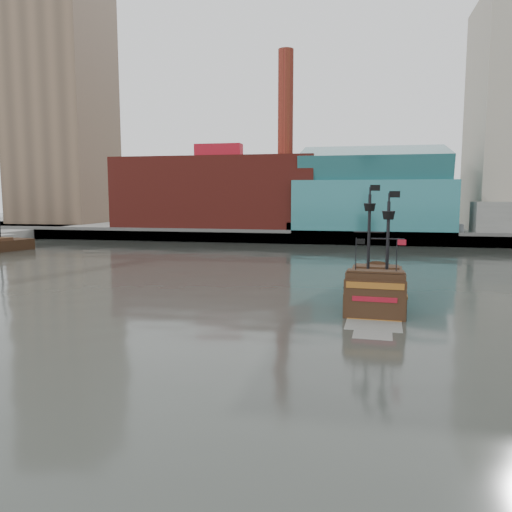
# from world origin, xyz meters

# --- Properties ---
(ground) EXTENTS (400.00, 400.00, 0.00)m
(ground) POSITION_xyz_m (0.00, 0.00, 0.00)
(ground) COLOR #2B2F29
(ground) RESTS_ON ground
(promenade_far) EXTENTS (220.00, 60.00, 2.00)m
(promenade_far) POSITION_xyz_m (0.00, 92.00, 1.00)
(promenade_far) COLOR slate
(promenade_far) RESTS_ON ground
(seawall) EXTENTS (220.00, 1.00, 2.60)m
(seawall) POSITION_xyz_m (0.00, 62.50, 1.30)
(seawall) COLOR #4C4C49
(seawall) RESTS_ON ground
(skyline) EXTENTS (149.00, 45.00, 62.00)m
(skyline) POSITION_xyz_m (5.21, 84.56, 24.55)
(skyline) COLOR brown
(skyline) RESTS_ON promenade_far
(pirate_ship) EXTENTS (5.12, 14.61, 10.80)m
(pirate_ship) POSITION_xyz_m (9.35, 10.82, 0.98)
(pirate_ship) COLOR black
(pirate_ship) RESTS_ON ground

